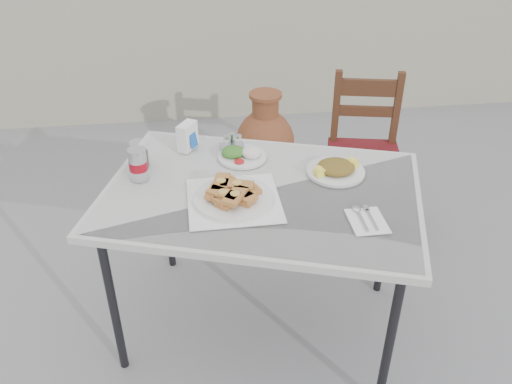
{
  "coord_description": "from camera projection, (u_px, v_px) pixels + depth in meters",
  "views": [
    {
      "loc": [
        -0.09,
        -2.04,
        2.08
      ],
      "look_at": [
        0.16,
        -0.05,
        0.77
      ],
      "focal_mm": 38.0,
      "sensor_mm": 36.0,
      "label": 1
    }
  ],
  "objects": [
    {
      "name": "napkin_holder",
      "position": [
        187.0,
        136.0,
        2.59
      ],
      "size": [
        0.11,
        0.12,
        0.13
      ],
      "rotation": [
        0.0,
        0.0,
        -0.56
      ],
      "color": "white",
      "rests_on": "cafe_table"
    },
    {
      "name": "cafe_table",
      "position": [
        261.0,
        201.0,
        2.35
      ],
      "size": [
        1.56,
        1.27,
        0.82
      ],
      "rotation": [
        0.0,
        0.0,
        -0.3
      ],
      "color": "black",
      "rests_on": "ground"
    },
    {
      "name": "terracotta_urn",
      "position": [
        265.0,
        146.0,
        3.67
      ],
      "size": [
        0.41,
        0.41,
        0.72
      ],
      "color": "brown",
      "rests_on": "ground"
    },
    {
      "name": "condiment_caddy",
      "position": [
        232.0,
        144.0,
        2.61
      ],
      "size": [
        0.12,
        0.1,
        0.08
      ],
      "rotation": [
        0.0,
        0.0,
        0.06
      ],
      "color": "#BAB9C0",
      "rests_on": "cafe_table"
    },
    {
      "name": "soda_can",
      "position": [
        138.0,
        164.0,
        2.36
      ],
      "size": [
        0.08,
        0.08,
        0.15
      ],
      "color": "silver",
      "rests_on": "cafe_table"
    },
    {
      "name": "salad_chopped_plate",
      "position": [
        336.0,
        169.0,
        2.42
      ],
      "size": [
        0.26,
        0.26,
        0.06
      ],
      "color": "silver",
      "rests_on": "cafe_table"
    },
    {
      "name": "chair",
      "position": [
        364.0,
        153.0,
        3.27
      ],
      "size": [
        0.5,
        0.5,
        0.95
      ],
      "rotation": [
        0.0,
        0.0,
        -0.2
      ],
      "color": "#391E0F",
      "rests_on": "ground"
    },
    {
      "name": "pide_plate",
      "position": [
        234.0,
        193.0,
        2.23
      ],
      "size": [
        0.39,
        0.39,
        0.08
      ],
      "rotation": [
        0.0,
        0.0,
        0.02
      ],
      "color": "white",
      "rests_on": "cafe_table"
    },
    {
      "name": "salad_rice_plate",
      "position": [
        242.0,
        154.0,
        2.54
      ],
      "size": [
        0.23,
        0.23,
        0.06
      ],
      "color": "silver",
      "rests_on": "cafe_table"
    },
    {
      "name": "ground",
      "position": [
        225.0,
        312.0,
        2.84
      ],
      "size": [
        80.0,
        80.0,
        0.0
      ],
      "primitive_type": "plane",
      "color": "slate",
      "rests_on": "ground"
    },
    {
      "name": "cutlery_napkin",
      "position": [
        366.0,
        219.0,
        2.14
      ],
      "size": [
        0.14,
        0.19,
        0.01
      ],
      "rotation": [
        0.0,
        0.0,
        0.02
      ],
      "color": "white",
      "rests_on": "cafe_table"
    },
    {
      "name": "back_wall",
      "position": [
        201.0,
        48.0,
        4.59
      ],
      "size": [
        6.0,
        0.25,
        1.2
      ],
      "primitive_type": "cube",
      "color": "gray",
      "rests_on": "ground"
    },
    {
      "name": "cola_glass",
      "position": [
        140.0,
        156.0,
        2.46
      ],
      "size": [
        0.08,
        0.08,
        0.12
      ],
      "color": "white",
      "rests_on": "cafe_table"
    }
  ]
}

